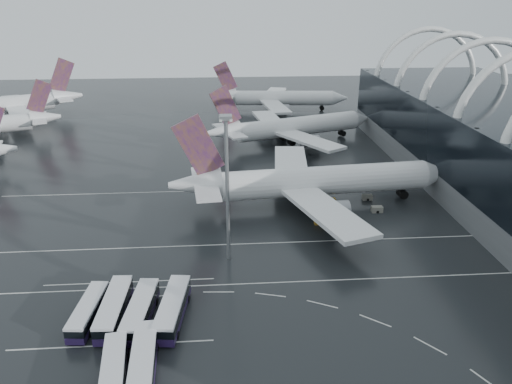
{
  "coord_description": "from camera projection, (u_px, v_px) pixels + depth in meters",
  "views": [
    {
      "loc": [
        -8.36,
        -72.66,
        45.09
      ],
      "look_at": [
        -1.28,
        21.02,
        7.0
      ],
      "focal_mm": 35.0,
      "sensor_mm": 36.0,
      "label": 1
    }
  ],
  "objects": [
    {
      "name": "bus_row_near_a",
      "position": [
        88.0,
        311.0,
        72.76
      ],
      "size": [
        3.83,
        12.18,
        2.95
      ],
      "rotation": [
        0.0,
        0.0,
        1.48
      ],
      "color": "#23133C",
      "rests_on": "ground"
    },
    {
      "name": "airliner_gate_c",
      "position": [
        277.0,
        98.0,
        199.43
      ],
      "size": [
        54.75,
        50.34,
        19.5
      ],
      "rotation": [
        0.0,
        0.0,
        -0.08
      ],
      "color": "white",
      "rests_on": "ground"
    },
    {
      "name": "ground",
      "position": [
        273.0,
        276.0,
        84.67
      ],
      "size": [
        420.0,
        420.0,
        0.0
      ],
      "primitive_type": "plane",
      "color": "black",
      "rests_on": "ground"
    },
    {
      "name": "floodlight_mast",
      "position": [
        227.0,
        172.0,
        84.12
      ],
      "size": [
        2.02,
        2.02,
        26.36
      ],
      "color": "gray",
      "rests_on": "ground"
    },
    {
      "name": "bus_bay_line_north",
      "position": [
        130.0,
        282.0,
        82.99
      ],
      "size": [
        28.0,
        0.25,
        0.01
      ],
      "primitive_type": "cube",
      "color": "silver",
      "rests_on": "ground"
    },
    {
      "name": "jet_remote_far",
      "position": [
        17.0,
        104.0,
        186.39
      ],
      "size": [
        47.21,
        38.57,
        21.59
      ],
      "rotation": [
        0.0,
        0.0,
        3.58
      ],
      "color": "white",
      "rests_on": "ground"
    },
    {
      "name": "airliner_main",
      "position": [
        311.0,
        182.0,
        110.72
      ],
      "size": [
        64.9,
        56.64,
        21.97
      ],
      "rotation": [
        0.0,
        0.0,
        0.1
      ],
      "color": "white",
      "rests_on": "ground"
    },
    {
      "name": "bus_row_far_c",
      "position": [
        143.0,
        361.0,
        62.74
      ],
      "size": [
        3.58,
        13.07,
        3.18
      ],
      "rotation": [
        0.0,
        0.0,
        1.62
      ],
      "color": "#23133C",
      "rests_on": "ground"
    },
    {
      "name": "airliner_gate_b",
      "position": [
        290.0,
        128.0,
        156.6
      ],
      "size": [
        55.9,
        49.68,
        19.97
      ],
      "rotation": [
        0.0,
        0.0,
        0.34
      ],
      "color": "white",
      "rests_on": "ground"
    },
    {
      "name": "bus_row_near_b",
      "position": [
        114.0,
        308.0,
        73.05
      ],
      "size": [
        3.6,
        13.54,
        3.31
      ],
      "rotation": [
        0.0,
        0.0,
        1.53
      ],
      "color": "#23133C",
      "rests_on": "ground"
    },
    {
      "name": "bus_row_far_b",
      "position": [
        114.0,
        373.0,
        60.97
      ],
      "size": [
        4.16,
        12.57,
        3.04
      ],
      "rotation": [
        0.0,
        0.0,
        1.68
      ],
      "color": "#23133C",
      "rests_on": "ground"
    },
    {
      "name": "gse_cart_belly_c",
      "position": [
        319.0,
        222.0,
        103.38
      ],
      "size": [
        2.07,
        1.22,
        1.13
      ],
      "primitive_type": "cube",
      "color": "#AD7A17",
      "rests_on": "ground"
    },
    {
      "name": "lane_marking_mid",
      "position": [
        266.0,
        243.0,
        95.76
      ],
      "size": [
        120.0,
        0.25,
        0.01
      ],
      "primitive_type": "cube",
      "color": "silver",
      "rests_on": "ground"
    },
    {
      "name": "gse_cart_belly_b",
      "position": [
        367.0,
        197.0,
        115.39
      ],
      "size": [
        2.28,
        1.35,
        1.24
      ],
      "primitive_type": "cube",
      "color": "slate",
      "rests_on": "ground"
    },
    {
      "name": "bus_row_near_d",
      "position": [
        173.0,
        308.0,
        73.0
      ],
      "size": [
        4.66,
        13.84,
        3.34
      ],
      "rotation": [
        0.0,
        0.0,
        1.45
      ],
      "color": "#23133C",
      "rests_on": "ground"
    },
    {
      "name": "bus_bay_line_south",
      "position": [
        111.0,
        345.0,
        68.21
      ],
      "size": [
        28.0,
        0.25,
        0.01
      ],
      "primitive_type": "cube",
      "color": "silver",
      "rests_on": "ground"
    },
    {
      "name": "bus_row_near_c",
      "position": [
        140.0,
        311.0,
        72.64
      ],
      "size": [
        4.19,
        13.22,
        3.2
      ],
      "rotation": [
        0.0,
        0.0,
        1.47
      ],
      "color": "#23133C",
      "rests_on": "ground"
    },
    {
      "name": "gse_cart_belly_e",
      "position": [
        331.0,
        201.0,
        113.42
      ],
      "size": [
        2.17,
        1.28,
        1.19
      ],
      "primitive_type": "cube",
      "color": "#AD7A17",
      "rests_on": "ground"
    },
    {
      "name": "lane_marking_far",
      "position": [
        255.0,
        189.0,
        121.63
      ],
      "size": [
        120.0,
        0.25,
        0.01
      ],
      "primitive_type": "cube",
      "color": "silver",
      "rests_on": "ground"
    },
    {
      "name": "lane_marking_near",
      "position": [
        274.0,
        283.0,
        82.82
      ],
      "size": [
        120.0,
        0.25,
        0.01
      ],
      "primitive_type": "cube",
      "color": "silver",
      "rests_on": "ground"
    },
    {
      "name": "gse_cart_belly_d",
      "position": [
        377.0,
        209.0,
        108.96
      ],
      "size": [
        2.39,
        1.41,
        1.31
      ],
      "primitive_type": "cube",
      "color": "slate",
      "rests_on": "ground"
    }
  ]
}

